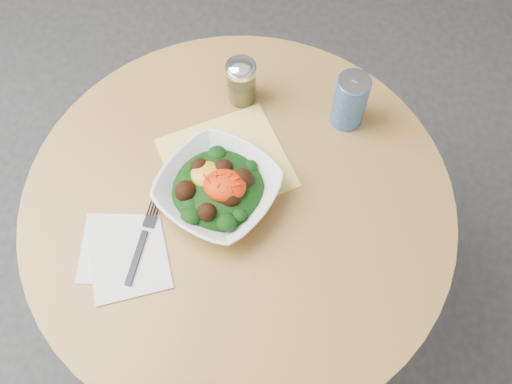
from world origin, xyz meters
TOP-DOWN VIEW (x-y plane):
  - ground at (0.00, 0.00)m, footprint 6.00×6.00m
  - table at (0.00, 0.00)m, footprint 0.90×0.90m
  - cloth_napkin at (-0.04, 0.09)m, footprint 0.33×0.33m
  - paper_napkins at (-0.20, -0.15)m, footprint 0.21×0.21m
  - salad_bowl at (-0.04, 0.01)m, footprint 0.31×0.31m
  - fork at (-0.17, -0.12)m, footprint 0.03×0.18m
  - spice_shaker at (-0.04, 0.26)m, footprint 0.07×0.07m
  - beverage_can at (0.20, 0.24)m, footprint 0.07×0.07m

SIDE VIEW (x-z plane):
  - ground at x=0.00m, z-range 0.00..0.00m
  - table at x=0.00m, z-range 0.18..0.93m
  - cloth_napkin at x=-0.04m, z-range 0.75..0.75m
  - paper_napkins at x=-0.20m, z-range 0.75..0.75m
  - fork at x=-0.17m, z-range 0.75..0.76m
  - salad_bowl at x=-0.04m, z-range 0.74..0.83m
  - spice_shaker at x=-0.04m, z-range 0.75..0.87m
  - beverage_can at x=0.20m, z-range 0.75..0.89m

